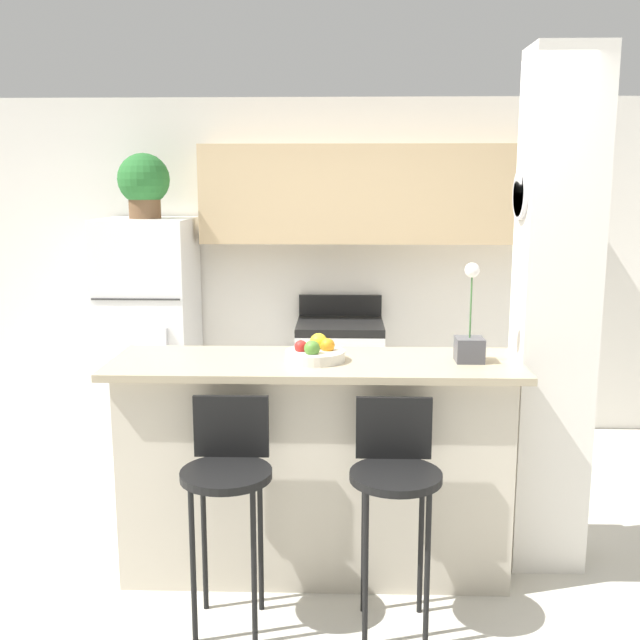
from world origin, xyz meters
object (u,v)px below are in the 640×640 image
object	(u,v)px
refrigerator	(150,332)
bar_stool_left	(228,476)
potted_plant_on_fridge	(144,183)
stove_range	(340,381)
orchid_vase	(470,338)
bar_stool_right	(395,478)
fruit_bowl	(315,353)

from	to	relation	value
refrigerator	bar_stool_left	bearing A→B (deg)	-68.32
bar_stool_left	potted_plant_on_fridge	bearing A→B (deg)	111.68
stove_range	refrigerator	bearing A→B (deg)	-177.81
potted_plant_on_fridge	orchid_vase	size ratio (longest dim) A/B	0.97
stove_range	potted_plant_on_fridge	size ratio (longest dim) A/B	2.32
bar_stool_right	orchid_vase	world-z (taller)	orchid_vase
stove_range	orchid_vase	size ratio (longest dim) A/B	2.25
stove_range	orchid_vase	distance (m)	2.15
bar_stool_right	orchid_vase	xyz separation A→B (m)	(0.38, 0.47, 0.51)
stove_range	potted_plant_on_fridge	xyz separation A→B (m)	(-1.40, -0.05, 1.46)
bar_stool_left	stove_range	bearing A→B (deg)	78.80
stove_range	potted_plant_on_fridge	bearing A→B (deg)	-177.82
stove_range	bar_stool_left	distance (m)	2.45
refrigerator	fruit_bowl	xyz separation A→B (m)	(1.29, -1.87, 0.28)
potted_plant_on_fridge	bar_stool_right	bearing A→B (deg)	-54.81
orchid_vase	fruit_bowl	size ratio (longest dim) A/B	1.65
bar_stool_right	potted_plant_on_fridge	world-z (taller)	potted_plant_on_fridge
stove_range	fruit_bowl	size ratio (longest dim) A/B	3.71
potted_plant_on_fridge	fruit_bowl	bearing A→B (deg)	-55.35
stove_range	bar_stool_right	world-z (taller)	stove_range
bar_stool_right	potted_plant_on_fridge	xyz separation A→B (m)	(-1.65, 2.34, 1.24)
potted_plant_on_fridge	fruit_bowl	world-z (taller)	potted_plant_on_fridge
potted_plant_on_fridge	bar_stool_left	bearing A→B (deg)	-68.32
stove_range	orchid_vase	bearing A→B (deg)	-71.96
refrigerator	bar_stool_right	xyz separation A→B (m)	(1.65, -2.34, -0.15)
bar_stool_left	bar_stool_right	bearing A→B (deg)	0.00
bar_stool_right	potted_plant_on_fridge	size ratio (longest dim) A/B	2.17
fruit_bowl	refrigerator	bearing A→B (deg)	124.65
refrigerator	fruit_bowl	bearing A→B (deg)	-55.35
orchid_vase	bar_stool_right	bearing A→B (deg)	-128.61
refrigerator	orchid_vase	world-z (taller)	refrigerator
bar_stool_left	orchid_vase	size ratio (longest dim) A/B	2.10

